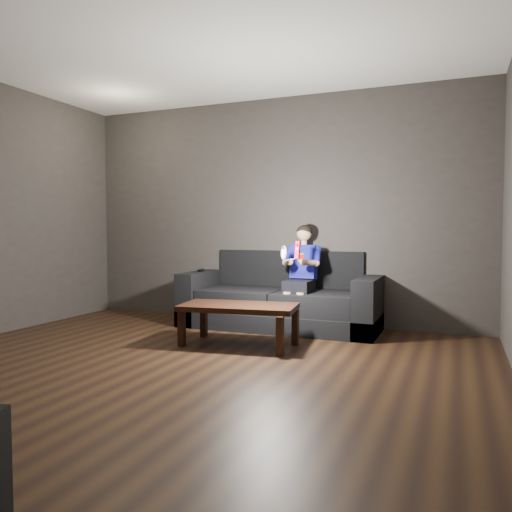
% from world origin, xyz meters
% --- Properties ---
extents(floor, '(5.00, 5.00, 0.00)m').
position_xyz_m(floor, '(0.00, 0.00, 0.00)').
color(floor, black).
rests_on(floor, ground).
extents(back_wall, '(5.00, 0.04, 2.70)m').
position_xyz_m(back_wall, '(0.00, 2.50, 1.35)').
color(back_wall, '#35322D').
rests_on(back_wall, ground).
extents(ceiling, '(5.00, 5.00, 0.02)m').
position_xyz_m(ceiling, '(0.00, 0.00, 2.70)').
color(ceiling, white).
rests_on(ceiling, back_wall).
extents(sofa, '(2.25, 0.97, 0.87)m').
position_xyz_m(sofa, '(0.20, 2.22, 0.28)').
color(sofa, black).
rests_on(sofa, floor).
extents(child, '(0.43, 0.52, 1.05)m').
position_xyz_m(child, '(0.45, 2.16, 0.71)').
color(child, black).
rests_on(child, sofa).
extents(wii_remote_red, '(0.05, 0.07, 0.19)m').
position_xyz_m(wii_remote_red, '(0.53, 1.75, 0.91)').
color(wii_remote_red, red).
rests_on(wii_remote_red, child).
extents(nunchuk_white, '(0.07, 0.10, 0.16)m').
position_xyz_m(nunchuk_white, '(0.38, 1.76, 0.88)').
color(nunchuk_white, white).
rests_on(nunchuk_white, child).
extents(wii_remote_black, '(0.07, 0.16, 0.03)m').
position_xyz_m(wii_remote_black, '(-0.81, 2.14, 0.63)').
color(wii_remote_black, black).
rests_on(wii_remote_black, sofa).
extents(coffee_table, '(1.17, 0.70, 0.40)m').
position_xyz_m(coffee_table, '(0.13, 1.16, 0.35)').
color(coffee_table, black).
rests_on(coffee_table, floor).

